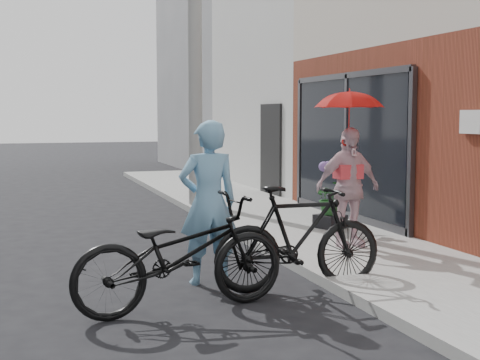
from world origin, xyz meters
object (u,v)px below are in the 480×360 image
bike_right (299,238)px  kimono_woman (348,187)px  officer (208,203)px  bike_left (181,254)px  utility_pole (195,33)px  planter (330,221)px

bike_right → kimono_woman: 2.00m
officer → bike_left: 1.17m
utility_pole → planter: utility_pole is taller
bike_right → planter: bike_right is taller
officer → bike_right: size_ratio=0.96×
officer → planter: 3.59m
bike_right → kimono_woman: (1.35, 1.44, 0.36)m
bike_left → kimono_woman: 3.33m
bike_left → planter: bearing=-51.5°
kimono_woman → planter: bearing=68.4°
officer → kimono_woman: (2.21, 0.86, 0.01)m
utility_pole → bike_left: utility_pole is taller
planter → utility_pole: bearing=110.9°
officer → planter: size_ratio=4.63×
bike_left → kimono_woman: (2.76, 1.82, 0.37)m
utility_pole → officer: (-1.36, -5.70, -2.57)m
officer → bike_right: 1.10m
bike_right → officer: bearing=57.9°
officer → planter: officer is taller
utility_pole → planter: 4.90m
utility_pole → bike_left: 7.53m
bike_left → planter: 4.59m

